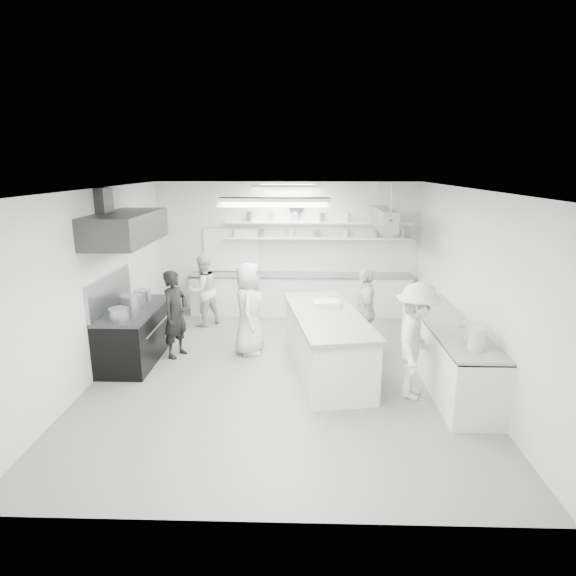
{
  "coord_description": "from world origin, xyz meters",
  "views": [
    {
      "loc": [
        0.32,
        -7.38,
        3.36
      ],
      "look_at": [
        0.09,
        0.6,
        1.29
      ],
      "focal_mm": 29.63,
      "sensor_mm": 36.0,
      "label": 1
    }
  ],
  "objects_px": {
    "right_counter": "(446,351)",
    "cook_back": "(203,290)",
    "back_counter": "(300,295)",
    "prep_island": "(326,344)",
    "stove": "(135,336)",
    "cook_stove": "(175,314)"
  },
  "relations": [
    {
      "from": "right_counter",
      "to": "cook_back",
      "type": "xyz_separation_m",
      "value": [
        -4.43,
        2.54,
        0.3
      ]
    },
    {
      "from": "back_counter",
      "to": "stove",
      "type": "bearing_deg",
      "value": -136.01
    },
    {
      "from": "cook_stove",
      "to": "cook_back",
      "type": "height_order",
      "value": "cook_stove"
    },
    {
      "from": "back_counter",
      "to": "prep_island",
      "type": "xyz_separation_m",
      "value": [
        0.44,
        -3.19,
        0.03
      ]
    },
    {
      "from": "prep_island",
      "to": "stove",
      "type": "bearing_deg",
      "value": 163.35
    },
    {
      "from": "stove",
      "to": "prep_island",
      "type": "xyz_separation_m",
      "value": [
        3.34,
        -0.39,
        0.04
      ]
    },
    {
      "from": "back_counter",
      "to": "cook_stove",
      "type": "relative_size",
      "value": 3.17
    },
    {
      "from": "back_counter",
      "to": "cook_stove",
      "type": "distance_m",
      "value": 3.42
    },
    {
      "from": "stove",
      "to": "back_counter",
      "type": "relative_size",
      "value": 0.36
    },
    {
      "from": "right_counter",
      "to": "cook_back",
      "type": "bearing_deg",
      "value": 150.13
    },
    {
      "from": "stove",
      "to": "cook_stove",
      "type": "distance_m",
      "value": 0.79
    },
    {
      "from": "cook_stove",
      "to": "cook_back",
      "type": "distance_m",
      "value": 1.74
    },
    {
      "from": "right_counter",
      "to": "prep_island",
      "type": "height_order",
      "value": "prep_island"
    },
    {
      "from": "prep_island",
      "to": "back_counter",
      "type": "bearing_deg",
      "value": 87.92
    },
    {
      "from": "back_counter",
      "to": "prep_island",
      "type": "bearing_deg",
      "value": -82.06
    },
    {
      "from": "back_counter",
      "to": "right_counter",
      "type": "bearing_deg",
      "value": -55.35
    },
    {
      "from": "back_counter",
      "to": "prep_island",
      "type": "distance_m",
      "value": 3.22
    },
    {
      "from": "right_counter",
      "to": "cook_back",
      "type": "height_order",
      "value": "cook_back"
    },
    {
      "from": "back_counter",
      "to": "cook_stove",
      "type": "bearing_deg",
      "value": -130.53
    },
    {
      "from": "back_counter",
      "to": "cook_back",
      "type": "height_order",
      "value": "cook_back"
    },
    {
      "from": "back_counter",
      "to": "cook_back",
      "type": "bearing_deg",
      "value": -157.55
    },
    {
      "from": "prep_island",
      "to": "cook_stove",
      "type": "distance_m",
      "value": 2.74
    }
  ]
}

